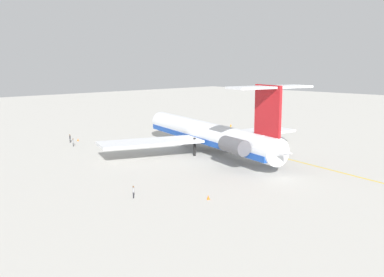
% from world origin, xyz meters
% --- Properties ---
extents(ground, '(341.73, 341.73, 0.00)m').
position_xyz_m(ground, '(0.00, 0.00, 0.00)').
color(ground, '#B7B5AD').
extents(main_jetliner, '(46.22, 41.36, 13.66)m').
position_xyz_m(main_jetliner, '(3.41, 6.26, 3.73)').
color(main_jetliner, silver).
rests_on(main_jetliner, ground).
extents(ground_crew_near_nose, '(0.34, 0.36, 1.82)m').
position_xyz_m(ground_crew_near_nose, '(19.34, -17.74, 1.15)').
color(ground_crew_near_nose, black).
rests_on(ground_crew_near_nose, ground).
extents(ground_crew_near_tail, '(0.35, 0.29, 1.66)m').
position_xyz_m(ground_crew_near_tail, '(28.14, 21.26, 1.05)').
color(ground_crew_near_tail, black).
rests_on(ground_crew_near_tail, ground).
extents(ground_crew_portside, '(0.45, 0.29, 1.79)m').
position_xyz_m(ground_crew_portside, '(32.59, 19.53, 1.13)').
color(ground_crew_portside, black).
rests_on(ground_crew_portside, ground).
extents(ground_crew_starboard, '(0.26, 0.37, 1.65)m').
position_xyz_m(ground_crew_starboard, '(-8.93, 33.31, 1.04)').
color(ground_crew_starboard, black).
rests_on(ground_crew_starboard, ground).
extents(safety_cone_nose, '(0.40, 0.40, 0.55)m').
position_xyz_m(safety_cone_nose, '(-15.88, 26.85, 0.28)').
color(safety_cone_nose, '#EA590F').
rests_on(safety_cone_nose, ground).
extents(safety_cone_wingtip, '(0.40, 0.40, 0.55)m').
position_xyz_m(safety_cone_wingtip, '(33.12, 17.35, 0.28)').
color(safety_cone_wingtip, '#EA590F').
rests_on(safety_cone_wingtip, ground).
extents(taxiway_centreline, '(73.17, 15.35, 0.01)m').
position_xyz_m(taxiway_centreline, '(4.68, -3.24, 0.00)').
color(taxiway_centreline, gold).
rests_on(taxiway_centreline, ground).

